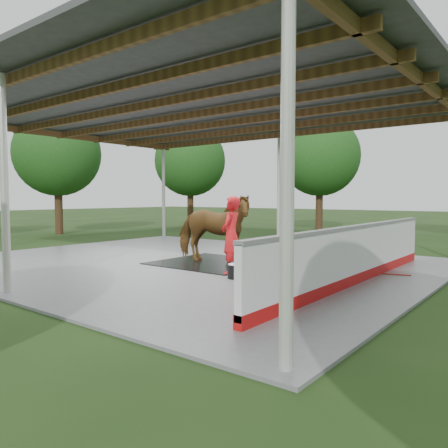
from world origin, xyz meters
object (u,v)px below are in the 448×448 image
Objects in this scene: wash_bucket at (235,271)px; dasher_board at (357,256)px; horse at (213,229)px; handler at (231,235)px.

dasher_board is at bearing 27.67° from wash_bucket.
horse reaches higher than wash_bucket.
dasher_board is at bearing -113.80° from horse.
handler is (1.31, -0.97, -0.03)m from horse.
horse is 6.25× the size of wash_bucket.
horse is at bearing -141.63° from handler.
horse is 2.33m from wash_bucket.
wash_bucket is at bearing 30.97° from handler.
handler reaches higher than wash_bucket.
handler is at bearing -164.29° from dasher_board.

